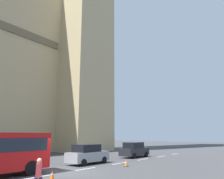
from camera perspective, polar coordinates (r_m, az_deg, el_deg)
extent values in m
plane|color=#424244|center=(17.73, -12.01, -20.56)|extent=(160.00, 160.00, 0.00)
cube|color=silver|center=(16.25, -19.34, -20.98)|extent=(2.20, 0.16, 0.01)
cube|color=silver|center=(19.12, -6.89, -20.06)|extent=(2.20, 0.16, 0.01)
cube|color=silver|center=(22.57, 1.92, -18.88)|extent=(2.20, 0.16, 0.01)
cube|color=silver|center=(26.38, 8.20, -17.76)|extent=(2.20, 0.16, 0.01)
cube|color=silver|center=(30.41, 12.81, -16.81)|extent=(2.20, 0.16, 0.01)
cube|color=silver|center=(34.58, 16.29, -16.01)|extent=(2.20, 0.16, 0.01)
cube|color=tan|center=(47.24, -7.60, 19.82)|extent=(9.03, 9.03, 55.04)
cylinder|color=black|center=(16.94, -20.67, -18.79)|extent=(1.00, 0.30, 1.00)
cube|color=gray|center=(22.17, -6.36, -17.14)|extent=(4.40, 1.80, 0.90)
cube|color=black|center=(21.97, -6.69, -15.08)|extent=(2.46, 1.66, 0.70)
cylinder|color=black|center=(22.69, -2.21, -18.04)|extent=(0.64, 0.30, 0.64)
cylinder|color=black|center=(20.65, -7.60, -18.56)|extent=(0.64, 0.30, 0.64)
cube|color=black|center=(28.66, 5.96, -15.95)|extent=(4.40, 1.80, 0.90)
cube|color=black|center=(28.45, 5.70, -14.37)|extent=(2.46, 1.66, 0.70)
cylinder|color=black|center=(29.47, 8.90, -16.50)|extent=(0.64, 0.30, 0.64)
cylinder|color=black|center=(27.08, 5.80, -17.00)|extent=(0.64, 0.30, 0.64)
cone|color=orange|center=(14.96, -15.50, -20.87)|extent=(0.28, 0.28, 0.55)
cylinder|color=white|center=(14.96, -15.50, -20.77)|extent=(0.17, 0.17, 0.08)
cube|color=black|center=(20.57, 3.74, -19.51)|extent=(0.36, 0.36, 0.03)
cone|color=orange|center=(20.54, 3.73, -18.71)|extent=(0.28, 0.28, 0.55)
cylinder|color=white|center=(20.53, 3.73, -18.63)|extent=(0.17, 0.17, 0.08)
cube|color=#BF383F|center=(11.13, -18.73, -19.47)|extent=(0.43, 0.46, 0.60)
sphere|color=beige|center=(11.07, -18.58, -17.32)|extent=(0.22, 0.22, 0.22)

